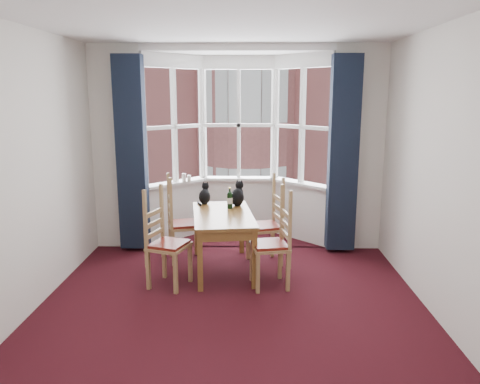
{
  "coord_description": "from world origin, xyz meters",
  "views": [
    {
      "loc": [
        0.19,
        -4.16,
        2.16
      ],
      "look_at": [
        0.07,
        1.05,
        1.05
      ],
      "focal_mm": 35.0,
      "sensor_mm": 36.0,
      "label": 1
    }
  ],
  "objects_px": {
    "chair_left_near": "(162,245)",
    "cat_right": "(238,196)",
    "chair_right_near": "(278,246)",
    "dining_table": "(223,221)",
    "candle_tall": "(184,178)",
    "chair_left_far": "(177,226)",
    "candle_short": "(189,178)",
    "wine_bottle": "(230,199)",
    "chair_right_far": "(271,227)",
    "cat_left": "(205,195)"
  },
  "relations": [
    {
      "from": "chair_right_far",
      "to": "dining_table",
      "type": "bearing_deg",
      "value": -154.31
    },
    {
      "from": "cat_left",
      "to": "candle_tall",
      "type": "bearing_deg",
      "value": 116.71
    },
    {
      "from": "wine_bottle",
      "to": "candle_tall",
      "type": "bearing_deg",
      "value": 125.68
    },
    {
      "from": "chair_left_far",
      "to": "cat_right",
      "type": "relative_size",
      "value": 2.71
    },
    {
      "from": "chair_left_near",
      "to": "candle_short",
      "type": "xyz_separation_m",
      "value": [
        0.09,
        1.77,
        0.45
      ]
    },
    {
      "from": "candle_short",
      "to": "wine_bottle",
      "type": "bearing_deg",
      "value": -57.81
    },
    {
      "from": "chair_right_near",
      "to": "cat_right",
      "type": "relative_size",
      "value": 2.71
    },
    {
      "from": "wine_bottle",
      "to": "candle_tall",
      "type": "xyz_separation_m",
      "value": [
        -0.72,
        1.0,
        0.09
      ]
    },
    {
      "from": "dining_table",
      "to": "chair_right_far",
      "type": "xyz_separation_m",
      "value": [
        0.6,
        0.29,
        -0.15
      ]
    },
    {
      "from": "dining_table",
      "to": "cat_left",
      "type": "height_order",
      "value": "cat_left"
    },
    {
      "from": "chair_left_far",
      "to": "chair_right_far",
      "type": "relative_size",
      "value": 1.0
    },
    {
      "from": "chair_left_near",
      "to": "cat_right",
      "type": "height_order",
      "value": "cat_right"
    },
    {
      "from": "chair_left_far",
      "to": "candle_short",
      "type": "distance_m",
      "value": 1.08
    },
    {
      "from": "chair_right_near",
      "to": "wine_bottle",
      "type": "relative_size",
      "value": 3.38
    },
    {
      "from": "dining_table",
      "to": "chair_left_near",
      "type": "bearing_deg",
      "value": -144.82
    },
    {
      "from": "cat_left",
      "to": "candle_short",
      "type": "xyz_separation_m",
      "value": [
        -0.31,
        0.78,
        0.09
      ]
    },
    {
      "from": "chair_left_far",
      "to": "candle_tall",
      "type": "bearing_deg",
      "value": 92.32
    },
    {
      "from": "chair_right_near",
      "to": "cat_right",
      "type": "height_order",
      "value": "cat_right"
    },
    {
      "from": "cat_right",
      "to": "wine_bottle",
      "type": "bearing_deg",
      "value": -119.08
    },
    {
      "from": "chair_right_far",
      "to": "chair_right_near",
      "type": "bearing_deg",
      "value": -87.0
    },
    {
      "from": "cat_left",
      "to": "candle_tall",
      "type": "height_order",
      "value": "cat_left"
    },
    {
      "from": "dining_table",
      "to": "wine_bottle",
      "type": "height_order",
      "value": "wine_bottle"
    },
    {
      "from": "dining_table",
      "to": "candle_tall",
      "type": "relative_size",
      "value": 11.14
    },
    {
      "from": "dining_table",
      "to": "candle_short",
      "type": "height_order",
      "value": "candle_short"
    },
    {
      "from": "chair_right_near",
      "to": "candle_tall",
      "type": "xyz_separation_m",
      "value": [
        -1.29,
        1.73,
        0.46
      ]
    },
    {
      "from": "cat_left",
      "to": "cat_right",
      "type": "bearing_deg",
      "value": -11.26
    },
    {
      "from": "cat_left",
      "to": "candle_short",
      "type": "distance_m",
      "value": 0.84
    },
    {
      "from": "cat_right",
      "to": "chair_left_near",
      "type": "bearing_deg",
      "value": -132.69
    },
    {
      "from": "chair_left_near",
      "to": "chair_left_far",
      "type": "relative_size",
      "value": 1.0
    },
    {
      "from": "chair_right_far",
      "to": "candle_tall",
      "type": "height_order",
      "value": "candle_tall"
    },
    {
      "from": "cat_left",
      "to": "cat_right",
      "type": "xyz_separation_m",
      "value": [
        0.44,
        -0.09,
        0.02
      ]
    },
    {
      "from": "chair_left_near",
      "to": "wine_bottle",
      "type": "bearing_deg",
      "value": 44.84
    },
    {
      "from": "chair_left_near",
      "to": "chair_right_far",
      "type": "height_order",
      "value": "same"
    },
    {
      "from": "chair_right_far",
      "to": "cat_left",
      "type": "bearing_deg",
      "value": 165.27
    },
    {
      "from": "cat_left",
      "to": "candle_short",
      "type": "relative_size",
      "value": 3.11
    },
    {
      "from": "candle_short",
      "to": "cat_right",
      "type": "bearing_deg",
      "value": -49.35
    },
    {
      "from": "chair_right_far",
      "to": "chair_left_far",
      "type": "bearing_deg",
      "value": 178.79
    },
    {
      "from": "chair_right_near",
      "to": "candle_short",
      "type": "bearing_deg",
      "value": 124.7
    },
    {
      "from": "chair_right_far",
      "to": "candle_short",
      "type": "distance_m",
      "value": 1.62
    },
    {
      "from": "chair_right_near",
      "to": "candle_tall",
      "type": "distance_m",
      "value": 2.21
    },
    {
      "from": "candle_short",
      "to": "chair_left_far",
      "type": "bearing_deg",
      "value": -91.83
    },
    {
      "from": "wine_bottle",
      "to": "candle_short",
      "type": "relative_size",
      "value": 2.88
    },
    {
      "from": "chair_left_near",
      "to": "dining_table",
      "type": "bearing_deg",
      "value": 35.18
    },
    {
      "from": "chair_left_near",
      "to": "chair_left_far",
      "type": "distance_m",
      "value": 0.79
    },
    {
      "from": "chair_left_far",
      "to": "candle_short",
      "type": "bearing_deg",
      "value": 88.17
    },
    {
      "from": "cat_right",
      "to": "chair_right_near",
      "type": "bearing_deg",
      "value": -62.0
    },
    {
      "from": "dining_table",
      "to": "candle_tall",
      "type": "xyz_separation_m",
      "value": [
        -0.65,
        1.27,
        0.31
      ]
    },
    {
      "from": "chair_right_far",
      "to": "cat_left",
      "type": "height_order",
      "value": "cat_left"
    },
    {
      "from": "chair_right_near",
      "to": "candle_tall",
      "type": "bearing_deg",
      "value": 126.69
    },
    {
      "from": "candle_tall",
      "to": "candle_short",
      "type": "distance_m",
      "value": 0.08
    }
  ]
}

